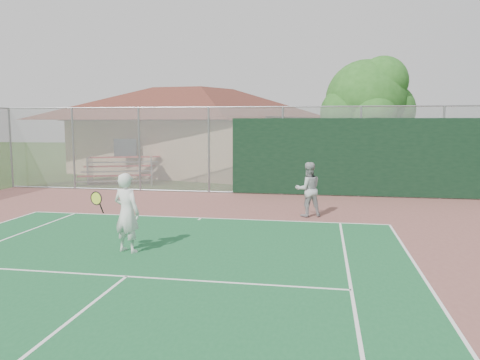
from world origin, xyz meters
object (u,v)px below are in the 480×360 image
Objects in this scene: tree at (368,103)px; player_grey_back at (308,190)px; player_white_front at (126,213)px; clubhouse at (194,122)px; bleachers at (120,169)px.

tree reaches higher than player_grey_back.
player_white_front is at bearing -118.36° from tree.
clubhouse is 6.24m from bleachers.
player_white_front is at bearing -85.97° from bleachers.
player_grey_back is at bearing -57.21° from bleachers.
bleachers is at bearing -48.49° from player_white_front.
bleachers is at bearing -96.54° from clubhouse.
clubhouse is at bearing -79.70° from player_grey_back.
clubhouse is 8.59× the size of player_white_front.
player_grey_back is at bearing -43.96° from clubhouse.
player_white_front is (-6.13, -11.35, -2.82)m from tree.
bleachers is 11.39m from player_grey_back.
clubhouse is at bearing 149.28° from tree.
bleachers is 11.88m from tree.
bleachers is at bearing 179.40° from tree.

